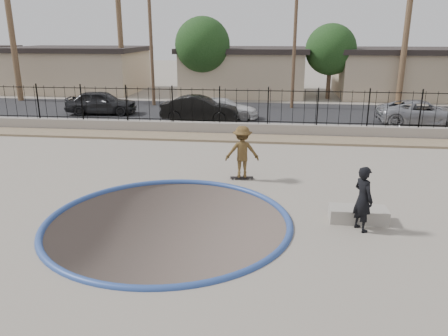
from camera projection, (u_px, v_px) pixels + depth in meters
name	position (u px, v px, depth m)	size (l,w,h in m)	color
ground	(224.00, 146.00, 25.02)	(120.00, 120.00, 2.20)	gray
bowl_pit	(168.00, 222.00, 12.37)	(6.84, 6.84, 1.80)	#463C35
coping_ring	(168.00, 222.00, 12.37)	(7.04, 7.04, 0.20)	navy
rock_strip	(217.00, 138.00, 22.02)	(42.00, 1.60, 0.11)	#8C755C
retaining_wall	(220.00, 128.00, 22.99)	(42.00, 0.45, 0.60)	gray
fence	(220.00, 106.00, 22.63)	(40.00, 0.04, 1.80)	black
street	(233.00, 112.00, 29.42)	(90.00, 8.00, 0.04)	black
house_west	(79.00, 69.00, 39.56)	(11.60, 8.60, 3.90)	tan
house_center	(244.00, 70.00, 37.85)	(10.60, 8.60, 3.90)	tan
house_east	(412.00, 72.00, 36.25)	(12.60, 8.60, 3.90)	tan
palm_mid	(119.00, 12.00, 35.22)	(2.30, 2.30, 9.30)	brown
palm_right	(410.00, 0.00, 30.62)	(2.30, 2.30, 10.30)	brown
utility_pole_left	(151.00, 39.00, 30.61)	(1.70, 0.24, 9.00)	#473323
utility_pole_mid	(295.00, 35.00, 29.39)	(1.70, 0.24, 9.50)	#473323
street_tree_left	(203.00, 45.00, 34.21)	(4.32, 4.32, 6.36)	#473323
street_tree_mid	(331.00, 50.00, 34.12)	(3.96, 3.96, 5.83)	#473323
skater	(242.00, 154.00, 15.68)	(1.21, 0.70, 1.88)	brown
skateboard	(242.00, 178.00, 15.94)	(0.86, 0.33, 0.07)	black
videographer	(363.00, 199.00, 11.61)	(0.65, 0.43, 1.79)	black
concrete_ledge	(358.00, 214.00, 12.35)	(1.60, 0.70, 0.40)	gray
car_a	(101.00, 102.00, 28.25)	(1.80, 4.48, 1.53)	black
car_b	(200.00, 109.00, 25.97)	(1.58, 4.54, 1.50)	black
car_c	(224.00, 108.00, 26.84)	(1.73, 4.25, 1.23)	silver
car_d	(422.00, 113.00, 25.00)	(2.31, 5.00, 1.39)	#92939A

